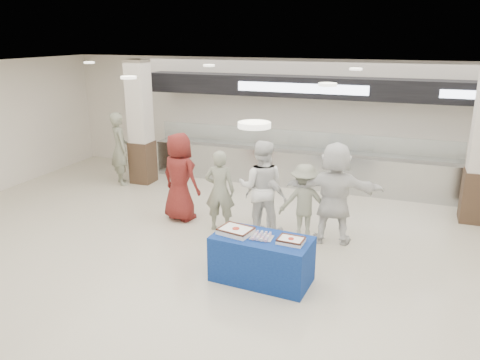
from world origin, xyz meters
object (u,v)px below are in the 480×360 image
at_px(display_table, 262,259).
at_px(chef_tall, 261,187).
at_px(chef_short, 266,198).
at_px(civilian_white, 334,193).
at_px(sheet_cake_left, 236,230).
at_px(sheet_cake_right, 291,240).
at_px(soldier_b, 304,202).
at_px(cupcake_tray, 262,236).
at_px(soldier_a, 220,191).
at_px(soldier_bg, 120,149).
at_px(civilian_maroon, 180,177).

bearing_deg(display_table, chef_tall, 112.51).
bearing_deg(chef_tall, chef_short, 139.02).
bearing_deg(civilian_white, sheet_cake_left, 46.63).
distance_m(sheet_cake_left, sheet_cake_right, 0.91).
relative_size(display_table, chef_tall, 0.83).
bearing_deg(soldier_b, sheet_cake_right, 78.21).
bearing_deg(cupcake_tray, chef_short, 105.19).
xyz_separation_m(soldier_a, chef_short, (0.92, 0.12, -0.09)).
bearing_deg(soldier_b, soldier_bg, -36.79).
xyz_separation_m(chef_tall, chef_short, (0.12, -0.07, -0.20)).
xyz_separation_m(display_table, civilian_maroon, (-2.41, 1.91, 0.56)).
relative_size(chef_tall, soldier_bg, 0.98).
distance_m(soldier_b, soldier_bg, 5.55).
xyz_separation_m(display_table, soldier_a, (-1.41, 1.68, 0.45)).
xyz_separation_m(sheet_cake_right, civilian_white, (0.34, 1.91, 0.18)).
distance_m(chef_short, civilian_white, 1.33).
bearing_deg(soldier_b, chef_tall, -19.27).
relative_size(sheet_cake_right, civilian_maroon, 0.22).
xyz_separation_m(chef_short, soldier_bg, (-4.52, 1.80, 0.22)).
height_order(sheet_cake_left, civilian_maroon, civilian_maroon).
bearing_deg(chef_short, soldier_a, 13.48).
xyz_separation_m(sheet_cake_left, cupcake_tray, (0.44, -0.03, -0.02)).
distance_m(display_table, soldier_b, 1.91).
xyz_separation_m(sheet_cake_right, soldier_bg, (-5.49, 3.64, 0.16)).
height_order(chef_tall, soldier_b, chef_tall).
distance_m(soldier_a, chef_tall, 0.83).
bearing_deg(civilian_white, chef_short, -6.32).
bearing_deg(civilian_white, soldier_b, -7.96).
bearing_deg(civilian_white, cupcake_tray, 57.31).
bearing_deg(sheet_cake_right, civilian_maroon, 146.02).
bearing_deg(sheet_cake_right, sheet_cake_left, 177.69).
bearing_deg(civilian_white, display_table, 56.99).
bearing_deg(cupcake_tray, soldier_a, 129.68).
height_order(sheet_cake_right, civilian_maroon, civilian_maroon).
height_order(display_table, civilian_white, civilian_white).
xyz_separation_m(sheet_cake_left, civilian_white, (1.25, 1.87, 0.17)).
height_order(sheet_cake_right, soldier_b, soldier_b).
distance_m(chef_short, soldier_bg, 4.88).
distance_m(civilian_white, soldier_bg, 6.08).
xyz_separation_m(soldier_a, civilian_white, (2.22, 0.20, 0.15)).
bearing_deg(cupcake_tray, soldier_b, 82.46).
relative_size(civilian_maroon, civilian_white, 0.96).
relative_size(soldier_a, chef_short, 1.12).
bearing_deg(chef_tall, soldier_a, 3.35).
relative_size(sheet_cake_right, chef_tall, 0.22).
distance_m(sheet_cake_right, civilian_white, 1.95).
height_order(chef_tall, chef_short, chef_tall).
height_order(sheet_cake_left, cupcake_tray, sheet_cake_left).
bearing_deg(sheet_cake_left, sheet_cake_right, -2.31).
xyz_separation_m(cupcake_tray, soldier_b, (0.25, 1.88, -0.04)).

